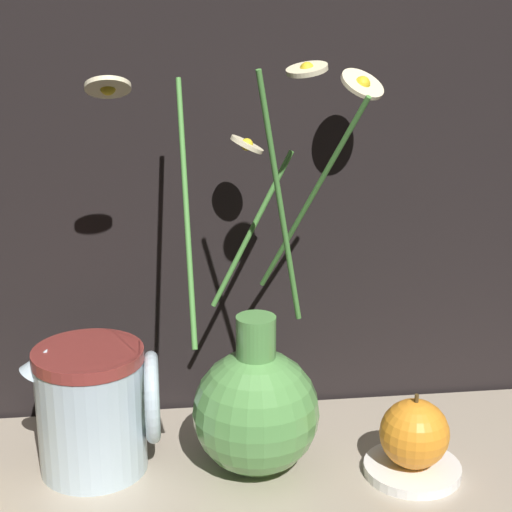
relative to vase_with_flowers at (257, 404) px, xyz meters
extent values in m
plane|color=black|center=(0.00, 0.00, -0.08)|extent=(6.00, 6.00, 0.00)
cube|color=tan|center=(0.00, 0.00, -0.08)|extent=(0.82, 0.27, 0.01)
sphere|color=#59994C|center=(0.00, 0.00, -0.01)|extent=(0.12, 0.12, 0.12)
cylinder|color=#59994C|center=(0.00, 0.00, 0.06)|extent=(0.04, 0.04, 0.05)
cylinder|color=#4C8E3D|center=(0.02, -0.02, 0.21)|extent=(0.05, 0.04, 0.23)
cylinder|color=beige|center=(0.04, -0.04, 0.32)|extent=(0.05, 0.05, 0.01)
sphere|color=yellow|center=(0.04, -0.04, 0.32)|extent=(0.01, 0.01, 0.01)
cylinder|color=#4C8E3D|center=(0.00, 0.04, 0.16)|extent=(0.08, 0.01, 0.15)
cylinder|color=beige|center=(0.00, 0.07, 0.24)|extent=(0.03, 0.03, 0.02)
sphere|color=yellow|center=(0.00, 0.07, 0.24)|extent=(0.01, 0.01, 0.01)
cylinder|color=#4C8E3D|center=(0.06, 0.04, 0.19)|extent=(0.08, 0.12, 0.21)
cylinder|color=beige|center=(0.11, 0.08, 0.30)|extent=(0.06, 0.06, 0.03)
sphere|color=yellow|center=(0.11, 0.08, 0.30)|extent=(0.02, 0.02, 0.02)
cylinder|color=#4C8E3D|center=(-0.06, 0.00, 0.20)|extent=(0.01, 0.13, 0.22)
cylinder|color=beige|center=(-0.13, 0.00, 0.30)|extent=(0.04, 0.04, 0.02)
sphere|color=yellow|center=(-0.13, 0.00, 0.30)|extent=(0.01, 0.01, 0.01)
cylinder|color=silver|center=(-0.16, 0.02, -0.01)|extent=(0.10, 0.10, 0.13)
cylinder|color=maroon|center=(-0.16, 0.02, 0.05)|extent=(0.11, 0.11, 0.01)
torus|color=silver|center=(-0.10, 0.02, 0.00)|extent=(0.01, 0.09, 0.09)
cone|color=silver|center=(-0.20, 0.02, 0.05)|extent=(0.04, 0.03, 0.04)
cylinder|color=white|center=(0.15, -0.03, -0.07)|extent=(0.10, 0.10, 0.01)
sphere|color=orange|center=(0.15, -0.03, -0.03)|extent=(0.07, 0.07, 0.07)
cylinder|color=#4C3819|center=(0.15, -0.03, 0.01)|extent=(0.00, 0.00, 0.01)
camera|label=1|loc=(-0.09, -0.74, 0.39)|focal=60.00mm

